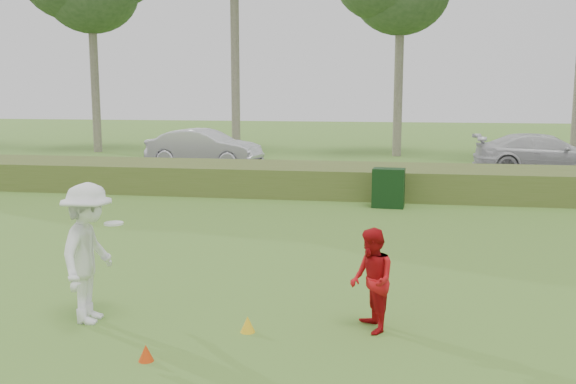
% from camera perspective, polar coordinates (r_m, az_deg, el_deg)
% --- Properties ---
extents(ground, '(120.00, 120.00, 0.00)m').
position_cam_1_polar(ground, '(9.30, -4.36, -11.80)').
color(ground, '#457627').
rests_on(ground, ground).
extents(reed_strip, '(80.00, 3.00, 0.90)m').
position_cam_1_polar(reed_strip, '(20.73, 3.83, 1.10)').
color(reed_strip, '#4B5F26').
rests_on(reed_strip, ground).
extents(park_road, '(80.00, 6.00, 0.06)m').
position_cam_1_polar(park_road, '(25.72, 5.02, 1.69)').
color(park_road, '#2D2D2D').
rests_on(park_road, ground).
extents(player_white, '(0.96, 1.35, 2.02)m').
position_cam_1_polar(player_white, '(9.60, -17.29, -5.21)').
color(player_white, white).
rests_on(player_white, ground).
extents(player_red, '(0.75, 0.85, 1.45)m').
position_cam_1_polar(player_red, '(8.96, 7.45, -7.80)').
color(player_red, red).
rests_on(player_red, ground).
extents(cone_orange, '(0.19, 0.19, 0.21)m').
position_cam_1_polar(cone_orange, '(8.33, -12.52, -13.79)').
color(cone_orange, red).
rests_on(cone_orange, ground).
extents(cone_yellow, '(0.21, 0.21, 0.23)m').
position_cam_1_polar(cone_yellow, '(9.05, -3.61, -11.64)').
color(cone_yellow, yellow).
rests_on(cone_yellow, ground).
extents(utility_cabinet, '(0.93, 0.62, 1.12)m').
position_cam_1_polar(utility_cabinet, '(18.44, 8.92, 0.36)').
color(utility_cabinet, black).
rests_on(utility_cabinet, ground).
extents(car_mid, '(5.05, 2.28, 1.61)m').
position_cam_1_polar(car_mid, '(27.69, -7.45, 3.90)').
color(car_mid, silver).
rests_on(car_mid, park_road).
extents(car_right, '(5.37, 2.21, 1.55)m').
position_cam_1_polar(car_right, '(27.10, 21.81, 3.17)').
color(car_right, silver).
rests_on(car_right, park_road).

